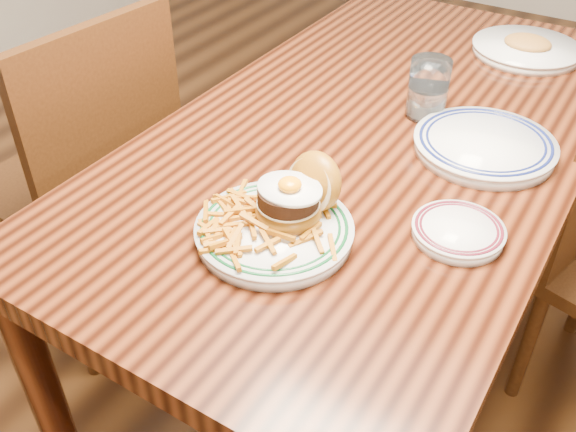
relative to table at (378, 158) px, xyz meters
The scene contains 8 objects.
floor 0.66m from the table, ahead, with size 6.00×6.00×0.00m, color black.
table is the anchor object (origin of this frame).
chair_left 0.76m from the table, 159.52° to the right, with size 0.48×0.48×0.95m.
main_plate 0.46m from the table, 87.95° to the right, with size 0.27×0.29×0.13m.
side_plate 0.41m from the table, 45.82° to the right, with size 0.16×0.16×0.02m.
rear_plate 0.25m from the table, ahead, with size 0.29×0.29×0.03m.
water_glass 0.18m from the table, 54.03° to the left, with size 0.09×0.09×0.13m.
far_plate 0.58m from the table, 73.14° to the left, with size 0.28×0.28×0.05m.
Camera 1 is at (0.48, -1.16, 1.46)m, focal length 40.00 mm.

